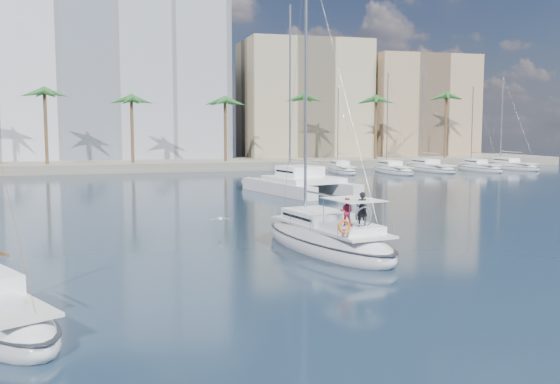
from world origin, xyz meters
name	(u,v)px	position (x,y,z in m)	size (l,w,h in m)	color
ground	(313,248)	(0.00, 0.00, 0.00)	(160.00, 160.00, 0.00)	black
quay	(177,165)	(0.00, 61.00, 0.60)	(120.00, 14.00, 1.20)	gray
building_modern	(90,75)	(-12.00, 73.00, 14.00)	(42.00, 16.00, 28.00)	silver
building_beige	(303,103)	(22.00, 70.00, 10.00)	(20.00, 14.00, 20.00)	tan
building_tan_right	(417,109)	(42.00, 68.00, 9.00)	(18.00, 12.00, 18.00)	tan
palm_centre	(179,96)	(0.00, 57.00, 10.28)	(3.60, 3.60, 12.30)	brown
palm_right	(404,99)	(34.00, 57.00, 10.28)	(3.60, 3.60, 12.30)	brown
main_sloop	(327,239)	(0.61, -0.37, 0.52)	(5.48, 11.61, 16.56)	silver
catamaran	(300,181)	(7.39, 25.34, 1.15)	(8.67, 13.07, 17.49)	silver
seagull	(220,219)	(-3.66, 6.46, 0.74)	(1.19, 0.51, 0.22)	silver
moored_yacht_a	(342,173)	(20.00, 47.00, 0.00)	(2.72, 9.35, 11.90)	silver
moored_yacht_b	(393,173)	(26.50, 45.00, 0.00)	(3.14, 10.78, 13.72)	silver
moored_yacht_c	(430,171)	(33.00, 47.00, 0.00)	(3.55, 12.21, 15.54)	silver
moored_yacht_d	(479,171)	(39.50, 45.00, 0.00)	(2.72, 9.35, 11.90)	silver
moored_yacht_e	(511,169)	(46.00, 47.00, 0.00)	(3.14, 10.78, 13.72)	silver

